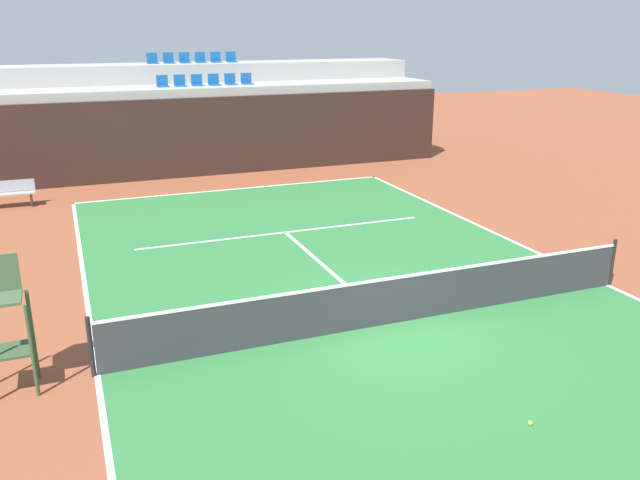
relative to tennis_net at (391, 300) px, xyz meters
The scene contains 16 objects.
ground_plane 0.51m from the tennis_net, ahead, with size 80.00×80.00×0.00m, color brown.
court_surface 0.50m from the tennis_net, ahead, with size 11.00×24.00×0.01m, color #2D7238.
baseline_far 11.96m from the tennis_net, 90.00° to the left, with size 11.00×0.10×0.00m, color white.
sideline_left 5.47m from the tennis_net, behind, with size 0.10×24.00×0.00m, color white.
sideline_right 5.47m from the tennis_net, ahead, with size 0.10×24.00×0.00m, color white.
service_line_far 6.42m from the tennis_net, 90.00° to the left, with size 8.26×0.10×0.00m, color white.
centre_service_line 3.24m from the tennis_net, 90.00° to the left, with size 0.10×6.40×0.00m, color white.
back_wall 14.70m from the tennis_net, 90.00° to the left, with size 19.03×0.30×2.98m, color black.
stands_tier_lower 16.06m from the tennis_net, 90.00° to the left, with size 19.03×2.40×3.29m, color #9E9E99.
stands_tier_upper 18.48m from the tennis_net, 90.00° to the left, with size 19.03×2.40×4.05m, color #9E9E99.
seating_row_lower 16.38m from the tennis_net, 90.00° to the left, with size 3.80×0.44×0.44m.
seating_row_upper 18.88m from the tennis_net, 90.00° to the left, with size 3.80×0.44×0.44m.
tennis_net is the anchor object (origin of this frame).
umpire_chair 6.73m from the tennis_net, behind, with size 0.76×0.66×2.20m.
player_bench 14.24m from the tennis_net, 120.81° to the left, with size 1.50×0.40×0.85m.
tennis_ball_0 3.84m from the tennis_net, 85.21° to the right, with size 0.07×0.07×0.07m, color #CCE033.
Camera 1 is at (-5.55, -10.35, 5.53)m, focal length 36.88 mm.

